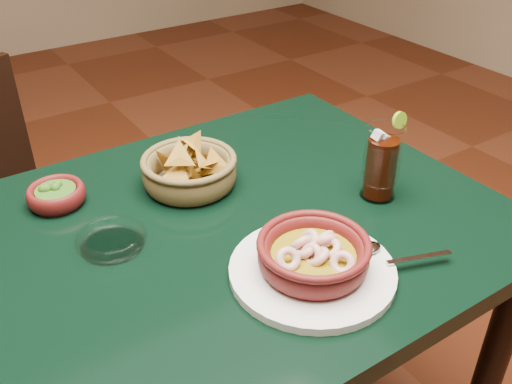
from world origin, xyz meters
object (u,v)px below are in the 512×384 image
chip_basket (190,170)px  cola_drink (381,163)px  shrimp_plate (313,258)px  dining_chair (5,216)px  dining_table (189,280)px

chip_basket → cola_drink: (0.29, -0.24, 0.04)m
cola_drink → shrimp_plate: bearing=-155.7°
dining_chair → shrimp_plate: size_ratio=2.42×
shrimp_plate → dining_chair: bearing=110.7°
dining_chair → cola_drink: (0.60, -0.79, 0.35)m
dining_table → chip_basket: size_ratio=5.31×
dining_chair → chip_basket: chip_basket is taller
chip_basket → dining_chair: bearing=119.3°
shrimp_plate → chip_basket: bearing=95.8°
dining_chair → shrimp_plate: bearing=-69.3°
shrimp_plate → cola_drink: 0.29m
dining_table → cola_drink: size_ratio=6.89×
dining_table → dining_chair: bearing=106.9°
chip_basket → dining_table: bearing=-121.2°
dining_table → cola_drink: bearing=-12.7°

